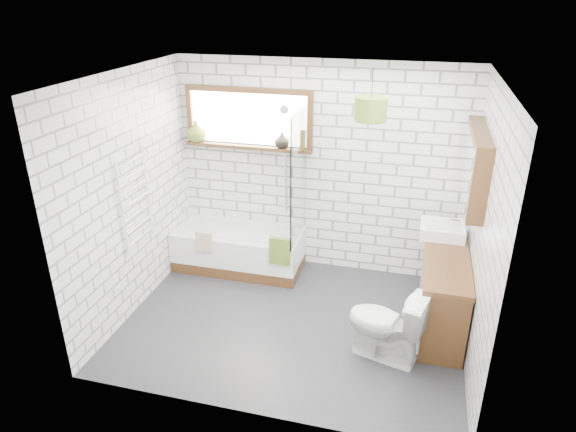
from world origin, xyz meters
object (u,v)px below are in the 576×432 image
(bathtub, at_px, (239,249))
(basin, at_px, (442,230))
(vanity, at_px, (443,292))
(pendant, at_px, (371,109))
(toilet, at_px, (386,324))

(bathtub, bearing_deg, basin, -2.67)
(vanity, height_order, pendant, pendant)
(vanity, bearing_deg, bathtub, 165.77)
(basin, bearing_deg, toilet, -111.63)
(pendant, bearing_deg, bathtub, 172.93)
(bathtub, height_order, vanity, vanity)
(vanity, distance_m, pendant, 1.97)
(basin, bearing_deg, bathtub, 177.33)
(bathtub, xyz_separation_m, basin, (2.34, -0.11, 0.59))
(pendant, bearing_deg, toilet, -71.08)
(bathtub, relative_size, basin, 3.37)
(vanity, xyz_separation_m, basin, (-0.06, 0.50, 0.45))
(vanity, bearing_deg, pendant, 154.60)
(basin, distance_m, toilet, 1.33)
(vanity, distance_m, toilet, 0.84)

